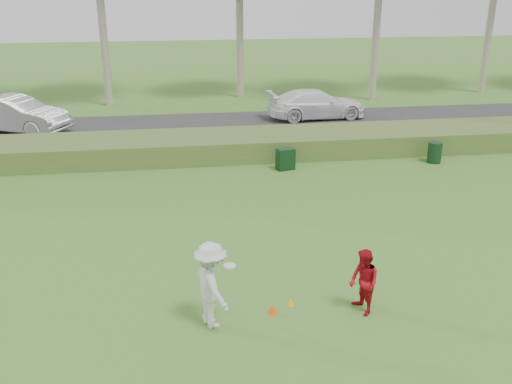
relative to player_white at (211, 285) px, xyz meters
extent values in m
plane|color=#3B7125|center=(1.65, 0.63, -0.99)|extent=(120.00, 120.00, 0.00)
cube|color=#496528|center=(1.65, 12.63, -0.54)|extent=(80.00, 3.00, 0.90)
cube|color=#2D2D2D|center=(1.65, 17.63, -0.96)|extent=(80.00, 6.00, 0.06)
cylinder|color=gray|center=(3.65, 25.13, 4.76)|extent=(0.44, 0.44, 11.50)
imported|color=silver|center=(0.00, 0.00, 0.00)|extent=(1.15, 1.45, 1.97)
cylinder|color=white|center=(0.40, 0.00, 0.44)|extent=(0.27, 0.27, 0.03)
imported|color=#A80E19|center=(3.41, 0.00, -0.21)|extent=(0.73, 0.86, 1.54)
cone|color=#FB590D|center=(1.38, 0.23, -0.86)|extent=(0.22, 0.22, 0.25)
cone|color=gold|center=(1.87, 0.53, -0.88)|extent=(0.18, 0.18, 0.20)
cube|color=black|center=(3.67, 10.39, -0.56)|extent=(0.77, 0.59, 0.86)
cylinder|color=black|center=(9.92, 10.40, -0.56)|extent=(0.72, 0.72, 0.85)
imported|color=silver|center=(-8.26, 17.88, -0.06)|extent=(5.52, 3.81, 1.72)
imported|color=white|center=(6.95, 18.59, -0.17)|extent=(5.35, 2.50, 1.51)
camera|label=1|loc=(-0.61, -10.75, 6.19)|focal=40.00mm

